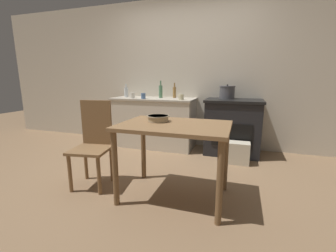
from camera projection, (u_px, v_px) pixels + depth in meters
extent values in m
plane|color=#896B4C|center=(157.00, 177.00, 2.78)|extent=(14.00, 14.00, 0.00)
cube|color=beige|center=(188.00, 74.00, 3.99)|extent=(8.00, 0.07, 2.55)
cube|color=beige|center=(154.00, 123.00, 4.02)|extent=(1.42, 0.60, 0.84)
cube|color=#B6AD9C|center=(154.00, 99.00, 3.93)|extent=(1.45, 0.63, 0.03)
cube|color=black|center=(233.00, 128.00, 3.62)|extent=(0.84, 0.57, 0.84)
cube|color=black|center=(234.00, 101.00, 3.52)|extent=(0.88, 0.61, 0.04)
cube|color=black|center=(231.00, 135.00, 3.35)|extent=(0.59, 0.01, 0.35)
cube|color=olive|center=(174.00, 126.00, 2.19)|extent=(1.06, 0.74, 0.03)
cylinder|color=brown|center=(115.00, 169.00, 2.12)|extent=(0.06, 0.06, 0.73)
cylinder|color=brown|center=(220.00, 184.00, 1.82)|extent=(0.06, 0.06, 0.73)
cylinder|color=brown|center=(143.00, 149.00, 2.71)|extent=(0.06, 0.06, 0.73)
cylinder|color=brown|center=(226.00, 158.00, 2.42)|extent=(0.06, 0.06, 0.73)
cube|color=olive|center=(90.00, 150.00, 2.48)|extent=(0.46, 0.46, 0.03)
cube|color=olive|center=(97.00, 122.00, 2.60)|extent=(0.36, 0.09, 0.52)
cylinder|color=olive|center=(70.00, 174.00, 2.39)|extent=(0.04, 0.04, 0.42)
cylinder|color=olive|center=(99.00, 176.00, 2.34)|extent=(0.04, 0.04, 0.42)
cylinder|color=olive|center=(86.00, 162.00, 2.71)|extent=(0.04, 0.04, 0.42)
cylinder|color=olive|center=(112.00, 164.00, 2.66)|extent=(0.04, 0.04, 0.42)
cube|color=beige|center=(239.00, 153.00, 3.22)|extent=(0.29, 0.20, 0.31)
cylinder|color=#4C4C51|center=(227.00, 93.00, 3.61)|extent=(0.24, 0.24, 0.19)
cylinder|color=#4C4C51|center=(227.00, 86.00, 3.59)|extent=(0.25, 0.25, 0.02)
sphere|color=black|center=(227.00, 85.00, 3.58)|extent=(0.02, 0.02, 0.02)
cylinder|color=tan|center=(158.00, 118.00, 2.31)|extent=(0.21, 0.21, 0.06)
cylinder|color=tan|center=(158.00, 116.00, 2.30)|extent=(0.23, 0.23, 0.01)
cylinder|color=#517F5B|center=(161.00, 92.00, 3.93)|extent=(0.06, 0.06, 0.21)
cylinder|color=#517F5B|center=(161.00, 83.00, 3.90)|extent=(0.02, 0.02, 0.08)
cylinder|color=olive|center=(174.00, 92.00, 3.94)|extent=(0.06, 0.06, 0.19)
cylinder|color=olive|center=(174.00, 85.00, 3.91)|extent=(0.02, 0.02, 0.07)
cylinder|color=silver|center=(126.00, 92.00, 4.12)|extent=(0.07, 0.07, 0.17)
cylinder|color=silver|center=(126.00, 86.00, 4.10)|extent=(0.03, 0.03, 0.07)
cylinder|color=#4C6B99|center=(143.00, 96.00, 3.76)|extent=(0.07, 0.07, 0.09)
cylinder|color=silver|center=(132.00, 95.00, 3.86)|extent=(0.08, 0.08, 0.10)
cylinder|color=beige|center=(181.00, 97.00, 3.60)|extent=(0.08, 0.08, 0.09)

